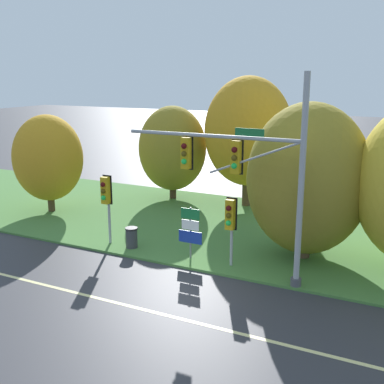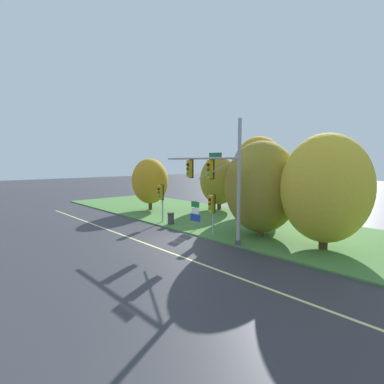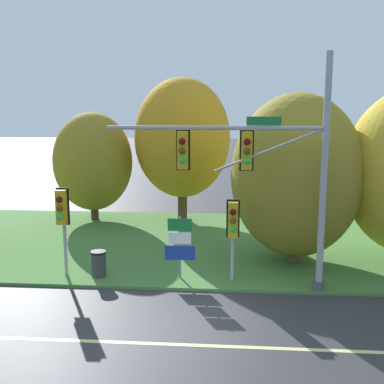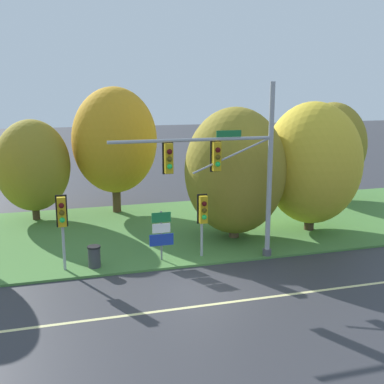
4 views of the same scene
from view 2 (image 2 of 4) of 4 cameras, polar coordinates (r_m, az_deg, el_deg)
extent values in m
plane|color=#333338|center=(19.97, -5.12, -9.41)|extent=(160.00, 160.00, 0.00)
cube|color=beige|center=(19.30, -8.01, -9.98)|extent=(36.00, 0.16, 0.01)
cube|color=#477A38|center=(25.62, 9.89, -5.95)|extent=(48.00, 11.50, 0.10)
cylinder|color=#9EA0A5|center=(18.41, 8.94, 1.75)|extent=(0.22, 0.22, 7.71)
cylinder|color=#4C4C51|center=(19.04, 8.76, -9.44)|extent=(0.40, 0.40, 0.30)
cylinder|color=#9EA0A5|center=(20.76, 1.43, 6.41)|extent=(7.01, 0.14, 0.14)
cylinder|color=#9EA0A5|center=(19.53, 4.97, 4.37)|extent=(3.54, 0.08, 1.47)
cube|color=gold|center=(20.03, 3.47, 4.33)|extent=(0.34, 0.28, 1.22)
cube|color=black|center=(20.14, 3.79, 4.34)|extent=(0.46, 0.04, 1.34)
sphere|color=#4C0C0C|center=(19.89, 3.11, 5.19)|extent=(0.22, 0.22, 0.22)
sphere|color=#51420C|center=(19.90, 3.11, 4.33)|extent=(0.22, 0.22, 0.22)
sphere|color=green|center=(19.91, 3.10, 3.46)|extent=(0.22, 0.22, 0.22)
cube|color=gold|center=(21.53, -0.47, 4.45)|extent=(0.34, 0.28, 1.22)
cube|color=black|center=(21.64, -0.15, 4.46)|extent=(0.46, 0.04, 1.34)
sphere|color=#4C0C0C|center=(21.41, -0.83, 5.24)|extent=(0.22, 0.22, 0.22)
sphere|color=#51420C|center=(21.41, -0.83, 4.44)|extent=(0.22, 0.22, 0.22)
sphere|color=green|center=(21.42, -0.83, 3.64)|extent=(0.22, 0.22, 0.22)
cube|color=#196B33|center=(19.63, 4.47, 7.07)|extent=(1.10, 0.04, 0.28)
cylinder|color=#9EA0A5|center=(21.18, 4.08, -4.40)|extent=(0.12, 0.12, 2.77)
cube|color=gold|center=(20.91, 3.71, -2.24)|extent=(0.34, 0.28, 1.22)
cube|color=black|center=(21.02, 4.02, -2.20)|extent=(0.46, 0.04, 1.34)
sphere|color=#4C0C0C|center=(20.74, 3.37, -1.46)|extent=(0.22, 0.22, 0.22)
sphere|color=#51420C|center=(20.78, 3.37, -2.29)|extent=(0.22, 0.22, 0.22)
sphere|color=green|center=(20.83, 3.36, -3.10)|extent=(0.22, 0.22, 0.22)
cylinder|color=#9EA0A5|center=(25.63, -5.65, -2.24)|extent=(0.12, 0.12, 3.11)
cube|color=gold|center=(25.39, -6.03, -0.06)|extent=(0.34, 0.28, 1.22)
cube|color=black|center=(25.48, -5.74, -0.04)|extent=(0.46, 0.04, 1.34)
sphere|color=#4C0C0C|center=(25.26, -6.37, 0.59)|extent=(0.22, 0.22, 0.22)
sphere|color=#51420C|center=(25.28, -6.36, -0.09)|extent=(0.22, 0.22, 0.22)
sphere|color=green|center=(25.32, -6.35, -0.77)|extent=(0.22, 0.22, 0.22)
cylinder|color=slate|center=(22.53, 0.67, -4.47)|extent=(0.08, 0.08, 2.22)
cube|color=#197238|center=(22.38, 0.62, -2.37)|extent=(0.85, 0.03, 0.44)
cube|color=white|center=(22.46, 0.62, -3.61)|extent=(0.80, 0.03, 0.42)
cube|color=#193399|center=(22.55, 0.62, -4.94)|extent=(1.07, 0.03, 0.52)
cylinder|color=#4C3823|center=(32.36, -7.96, -1.57)|extent=(0.38, 0.38, 2.01)
ellipsoid|color=#C68C1E|center=(32.16, -8.01, 2.07)|extent=(3.84, 3.84, 4.80)
cylinder|color=#423021|center=(32.38, 5.20, -1.53)|extent=(0.42, 0.42, 2.01)
ellipsoid|color=olive|center=(32.18, 5.24, 2.26)|extent=(4.16, 4.16, 5.19)
cylinder|color=#4C3823|center=(29.71, 12.49, -1.34)|extent=(0.50, 0.50, 3.00)
ellipsoid|color=#C68C1E|center=(29.50, 12.62, 4.23)|extent=(5.03, 5.03, 6.29)
cylinder|color=brown|center=(21.45, 12.98, -5.42)|extent=(0.50, 0.50, 2.03)
ellipsoid|color=olive|center=(21.12, 13.13, 0.98)|extent=(5.04, 5.04, 6.30)
cylinder|color=#423021|center=(19.43, 23.79, -6.69)|extent=(0.51, 0.51, 2.20)
ellipsoid|color=gold|center=(19.07, 24.10, 0.67)|extent=(5.09, 5.09, 6.37)
cylinder|color=#38383D|center=(24.82, -4.05, -5.14)|extent=(0.52, 0.52, 0.85)
cylinder|color=black|center=(24.73, -4.06, -4.08)|extent=(0.56, 0.56, 0.08)
camera|label=1|loc=(8.39, -59.34, 20.29)|focal=45.00mm
camera|label=3|loc=(14.68, -47.31, 7.48)|focal=45.00mm
camera|label=4|loc=(21.27, -55.56, 9.63)|focal=45.00mm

